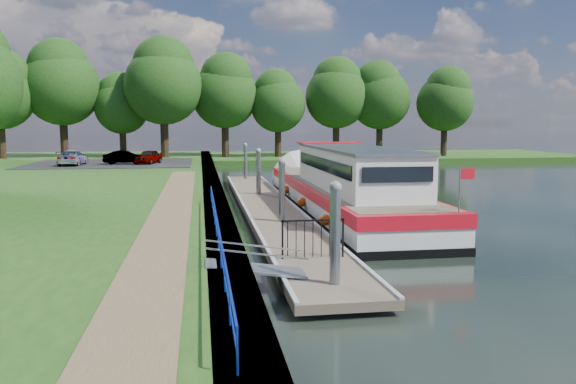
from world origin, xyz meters
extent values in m
plane|color=black|center=(0.00, 0.00, 0.00)|extent=(160.00, 160.00, 0.00)
cube|color=#473D2D|center=(-2.55, 15.00, 0.39)|extent=(1.10, 90.00, 0.78)
cube|color=#1F4413|center=(12.00, 52.00, 0.30)|extent=(60.00, 18.00, 0.60)
cube|color=brown|center=(-4.40, 8.00, 0.80)|extent=(1.60, 40.00, 0.05)
cube|color=black|center=(-11.00, 38.00, 0.81)|extent=(14.00, 12.00, 0.06)
cube|color=#0C2DBF|center=(-2.75, 3.00, 1.48)|extent=(0.04, 18.00, 0.04)
cube|color=#0C2DBF|center=(-2.75, 3.00, 1.12)|extent=(0.03, 18.00, 0.03)
cylinder|color=#0C2DBF|center=(-2.75, -6.00, 1.14)|extent=(0.04, 0.04, 0.72)
cylinder|color=#0C2DBF|center=(-2.75, -4.00, 1.14)|extent=(0.04, 0.04, 0.72)
cylinder|color=#0C2DBF|center=(-2.75, -2.00, 1.14)|extent=(0.04, 0.04, 0.72)
cylinder|color=#0C2DBF|center=(-2.75, 0.00, 1.14)|extent=(0.04, 0.04, 0.72)
cylinder|color=#0C2DBF|center=(-2.75, 2.00, 1.14)|extent=(0.04, 0.04, 0.72)
cylinder|color=#0C2DBF|center=(-2.75, 4.00, 1.14)|extent=(0.04, 0.04, 0.72)
cylinder|color=#0C2DBF|center=(-2.75, 6.00, 1.14)|extent=(0.04, 0.04, 0.72)
cylinder|color=#0C2DBF|center=(-2.75, 8.00, 1.14)|extent=(0.04, 0.04, 0.72)
cylinder|color=#0C2DBF|center=(-2.75, 10.00, 1.14)|extent=(0.04, 0.04, 0.72)
cylinder|color=#0C2DBF|center=(-2.75, 12.00, 1.14)|extent=(0.04, 0.04, 0.72)
cube|color=brown|center=(0.00, 13.00, 0.28)|extent=(2.50, 30.00, 0.24)
cube|color=#9EA0A3|center=(0.00, 1.00, 0.05)|extent=(2.30, 5.00, 0.30)
cube|color=#9EA0A3|center=(0.00, 9.00, 0.05)|extent=(2.30, 5.00, 0.30)
cube|color=#9EA0A3|center=(0.00, 17.00, 0.05)|extent=(2.30, 5.00, 0.30)
cube|color=#9EA0A3|center=(0.00, 25.00, 0.05)|extent=(2.30, 5.00, 0.30)
cube|color=#9EA0A3|center=(1.19, 13.00, 0.43)|extent=(0.12, 30.00, 0.06)
cube|color=#9EA0A3|center=(-1.19, 13.00, 0.43)|extent=(0.12, 30.00, 0.06)
cylinder|color=gray|center=(0.00, -0.50, 1.10)|extent=(0.26, 0.26, 3.40)
sphere|color=gray|center=(0.00, -0.50, 2.80)|extent=(0.30, 0.30, 0.30)
cylinder|color=gray|center=(0.00, 8.50, 1.10)|extent=(0.26, 0.26, 3.40)
sphere|color=gray|center=(0.00, 8.50, 2.80)|extent=(0.30, 0.30, 0.30)
cylinder|color=gray|center=(0.00, 17.50, 1.10)|extent=(0.26, 0.26, 3.40)
sphere|color=gray|center=(0.00, 17.50, 2.80)|extent=(0.30, 0.30, 0.30)
cylinder|color=gray|center=(0.00, 26.50, 1.10)|extent=(0.26, 0.26, 3.40)
sphere|color=gray|center=(0.00, 26.50, 2.80)|extent=(0.30, 0.30, 0.30)
cube|color=#A5A8AD|center=(-1.85, 0.50, 0.60)|extent=(2.58, 1.00, 0.43)
cube|color=#A5A8AD|center=(-1.85, 0.02, 1.10)|extent=(2.58, 0.04, 0.41)
cube|color=#A5A8AD|center=(-1.85, 0.98, 1.10)|extent=(2.58, 0.04, 0.41)
cube|color=black|center=(-0.90, 2.20, 0.98)|extent=(0.05, 0.05, 1.15)
cube|color=black|center=(0.90, 2.20, 0.98)|extent=(0.05, 0.05, 1.15)
cube|color=black|center=(0.00, 2.20, 1.52)|extent=(1.85, 0.05, 0.05)
cube|color=black|center=(-0.75, 2.20, 0.98)|extent=(0.02, 0.02, 1.10)
cube|color=black|center=(-0.50, 2.20, 0.98)|extent=(0.02, 0.02, 1.10)
cube|color=black|center=(-0.25, 2.20, 0.98)|extent=(0.02, 0.02, 1.10)
cube|color=black|center=(0.00, 2.20, 0.98)|extent=(0.02, 0.02, 1.10)
cube|color=black|center=(0.25, 2.20, 0.98)|extent=(0.02, 0.02, 1.10)
cube|color=black|center=(0.50, 2.20, 0.98)|extent=(0.02, 0.02, 1.10)
cube|color=black|center=(0.75, 2.20, 0.98)|extent=(0.02, 0.02, 1.10)
cube|color=black|center=(3.60, 13.12, 0.02)|extent=(4.00, 20.00, 0.55)
cube|color=silver|center=(3.60, 13.12, 0.62)|extent=(3.96, 19.90, 0.65)
cube|color=red|center=(3.60, 13.12, 1.18)|extent=(4.04, 20.00, 0.48)
cube|color=brown|center=(3.60, 13.12, 1.42)|extent=(3.68, 19.20, 0.04)
cone|color=silver|center=(3.60, 23.52, 0.55)|extent=(4.00, 1.50, 4.00)
cube|color=silver|center=(3.60, 10.62, 2.30)|extent=(3.00, 11.00, 1.75)
cube|color=gray|center=(3.60, 10.62, 3.22)|extent=(3.10, 11.20, 0.10)
cube|color=black|center=(2.08, 10.62, 2.55)|extent=(0.04, 10.00, 0.55)
cube|color=black|center=(5.12, 10.62, 2.55)|extent=(0.04, 10.00, 0.55)
cube|color=black|center=(3.60, 16.17, 2.55)|extent=(2.60, 0.04, 0.55)
cube|color=black|center=(3.60, 5.07, 2.55)|extent=(2.60, 0.04, 0.55)
cube|color=red|center=(3.60, 15.82, 3.30)|extent=(3.20, 1.60, 0.06)
cylinder|color=gray|center=(5.10, 3.42, 2.15)|extent=(0.05, 0.05, 1.50)
cube|color=red|center=(5.35, 3.42, 2.70)|extent=(0.50, 0.02, 0.35)
sphere|color=#E04F0C|center=(1.48, 7.12, 0.65)|extent=(0.44, 0.44, 0.44)
sphere|color=#E04F0C|center=(1.48, 12.12, 0.65)|extent=(0.44, 0.44, 0.44)
sphere|color=#E04F0C|center=(1.48, 17.12, 0.65)|extent=(0.44, 0.44, 0.44)
imported|color=#594C47|center=(2.40, 6.92, 2.30)|extent=(0.44, 0.64, 1.72)
cylinder|color=#332316|center=(-23.11, 47.44, 2.47)|extent=(0.78, 0.78, 3.74)
sphere|color=#163710|center=(-22.75, 47.15, 9.01)|extent=(5.61, 5.61, 5.61)
cylinder|color=#332316|center=(-17.49, 49.36, 2.70)|extent=(0.83, 0.83, 4.21)
sphere|color=#163710|center=(-17.49, 49.36, 8.08)|extent=(7.95, 7.95, 7.95)
sphere|color=#163710|center=(-17.71, 49.47, 10.07)|extent=(6.31, 6.31, 6.31)
cylinder|color=#332316|center=(-11.50, 49.87, 2.15)|extent=(0.70, 0.70, 3.10)
sphere|color=#163710|center=(-11.50, 49.87, 6.11)|extent=(5.85, 5.85, 5.85)
sphere|color=#163710|center=(-11.67, 50.04, 7.57)|extent=(4.65, 4.65, 4.65)
cylinder|color=#332316|center=(-6.89, 47.36, 2.75)|extent=(0.84, 0.84, 4.29)
sphere|color=#163710|center=(-6.89, 47.36, 8.23)|extent=(8.10, 8.10, 8.10)
sphere|color=#163710|center=(-6.84, 47.51, 10.25)|extent=(6.44, 6.44, 6.44)
cylinder|color=#332316|center=(-0.41, 49.36, 2.52)|extent=(0.79, 0.79, 3.83)
sphere|color=#163710|center=(-0.41, 49.36, 7.42)|extent=(7.24, 7.24, 7.24)
sphere|color=#163710|center=(-0.22, 49.13, 9.23)|extent=(5.75, 5.75, 5.75)
cylinder|color=#332316|center=(5.49, 49.09, 2.23)|extent=(0.72, 0.72, 3.26)
sphere|color=#163710|center=(5.49, 49.09, 6.40)|extent=(6.16, 6.16, 6.16)
sphere|color=#163710|center=(5.30, 49.34, 7.93)|extent=(4.89, 4.89, 4.89)
cylinder|color=#332316|center=(12.25, 49.38, 2.49)|extent=(0.78, 0.78, 3.77)
sphere|color=#163710|center=(12.25, 49.38, 7.31)|extent=(7.13, 7.13, 7.13)
sphere|color=#163710|center=(12.38, 49.62, 9.09)|extent=(5.66, 5.66, 5.66)
cylinder|color=#332316|center=(17.42, 49.40, 2.42)|extent=(0.77, 0.77, 3.65)
sphere|color=#163710|center=(17.42, 49.40, 7.09)|extent=(6.89, 6.89, 6.89)
sphere|color=#163710|center=(17.07, 49.41, 8.81)|extent=(5.47, 5.47, 5.47)
cylinder|color=#332316|center=(24.52, 47.52, 2.30)|extent=(0.74, 0.74, 3.41)
sphere|color=#163710|center=(24.52, 47.52, 6.66)|extent=(6.43, 6.43, 6.43)
sphere|color=#163710|center=(24.75, 47.30, 8.26)|extent=(5.11, 5.11, 5.11)
imported|color=#999999|center=(-7.66, 36.74, 1.44)|extent=(2.39, 3.78, 1.20)
imported|color=#999999|center=(-9.64, 36.36, 1.42)|extent=(3.58, 1.38, 1.16)
imported|color=#999999|center=(-13.83, 35.90, 1.46)|extent=(1.96, 4.41, 1.26)
camera|label=1|loc=(-3.22, -13.58, 4.32)|focal=35.00mm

